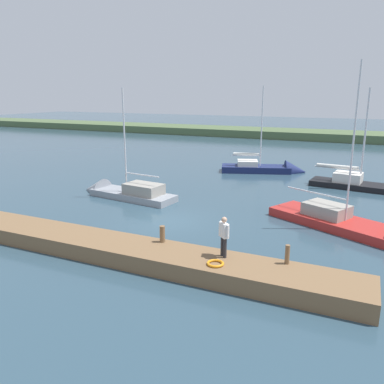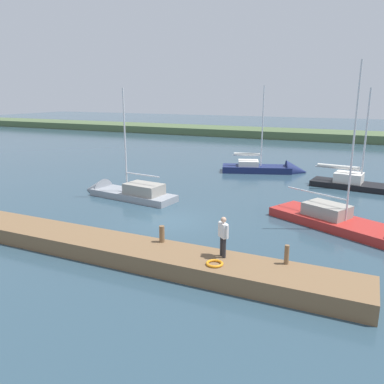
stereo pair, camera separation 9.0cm
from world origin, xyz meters
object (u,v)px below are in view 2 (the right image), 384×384
(mooring_post_far, at_px, (162,234))
(sailboat_inner_slip, at_px, (366,233))
(sailboat_outer_mooring, at_px, (270,171))
(sailboat_near_dock, at_px, (375,188))
(life_ring_buoy, at_px, (215,263))
(mooring_post_near, at_px, (287,255))
(sailboat_far_right, at_px, (121,194))
(person_on_dock, at_px, (223,234))

(mooring_post_far, distance_m, sailboat_inner_slip, 10.44)
(sailboat_outer_mooring, height_order, sailboat_near_dock, sailboat_outer_mooring)
(life_ring_buoy, bearing_deg, mooring_post_far, -22.41)
(mooring_post_near, bearing_deg, sailboat_near_dock, -100.35)
(sailboat_outer_mooring, distance_m, sailboat_inner_slip, 16.15)
(mooring_post_far, height_order, sailboat_near_dock, sailboat_near_dock)
(mooring_post_near, xyz_separation_m, sailboat_far_right, (12.99, -7.88, -0.91))
(sailboat_far_right, bearing_deg, life_ring_buoy, 146.72)
(mooring_post_near, xyz_separation_m, sailboat_near_dock, (-3.10, -16.95, -0.92))
(mooring_post_near, xyz_separation_m, sailboat_outer_mooring, (5.52, -20.49, -0.93))
(mooring_post_near, height_order, mooring_post_far, mooring_post_near)
(sailboat_outer_mooring, relative_size, sailboat_far_right, 1.04)
(life_ring_buoy, xyz_separation_m, sailboat_near_dock, (-5.52, -18.15, -0.60))
(sailboat_outer_mooring, bearing_deg, mooring_post_far, -108.06)
(sailboat_near_dock, relative_size, person_on_dock, 5.07)
(mooring_post_far, relative_size, person_on_dock, 0.44)
(life_ring_buoy, relative_size, sailboat_far_right, 0.08)
(mooring_post_near, relative_size, sailboat_outer_mooring, 0.09)
(person_on_dock, bearing_deg, mooring_post_near, 138.87)
(mooring_post_near, height_order, sailboat_near_dock, sailboat_near_dock)
(mooring_post_far, xyz_separation_m, sailboat_inner_slip, (-8.05, -6.59, -0.92))
(life_ring_buoy, relative_size, sailboat_near_dock, 0.08)
(mooring_post_near, relative_size, life_ring_buoy, 1.14)
(life_ring_buoy, bearing_deg, person_on_dock, -91.66)
(mooring_post_far, height_order, person_on_dock, person_on_dock)
(life_ring_buoy, distance_m, sailboat_outer_mooring, 21.92)
(mooring_post_near, distance_m, sailboat_far_right, 15.22)
(mooring_post_near, height_order, life_ring_buoy, mooring_post_near)
(sailboat_outer_mooring, height_order, sailboat_far_right, sailboat_outer_mooring)
(mooring_post_far, xyz_separation_m, life_ring_buoy, (-2.91, 1.20, -0.31))
(sailboat_outer_mooring, bearing_deg, life_ring_buoy, -100.46)
(sailboat_inner_slip, bearing_deg, life_ring_buoy, -96.94)
(mooring_post_far, xyz_separation_m, person_on_dock, (-2.93, 0.38, 0.58))
(mooring_post_far, relative_size, sailboat_far_right, 0.09)
(mooring_post_near, distance_m, sailboat_near_dock, 17.25)
(life_ring_buoy, xyz_separation_m, sailboat_inner_slip, (-5.14, -7.79, -0.61))
(life_ring_buoy, xyz_separation_m, sailboat_outer_mooring, (3.09, -21.69, -0.61))
(sailboat_far_right, bearing_deg, mooring_post_near, 156.16)
(sailboat_inner_slip, bearing_deg, person_on_dock, -99.82)
(sailboat_inner_slip, height_order, person_on_dock, sailboat_inner_slip)
(sailboat_near_dock, height_order, person_on_dock, sailboat_near_dock)
(mooring_post_near, relative_size, sailboat_far_right, 0.09)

